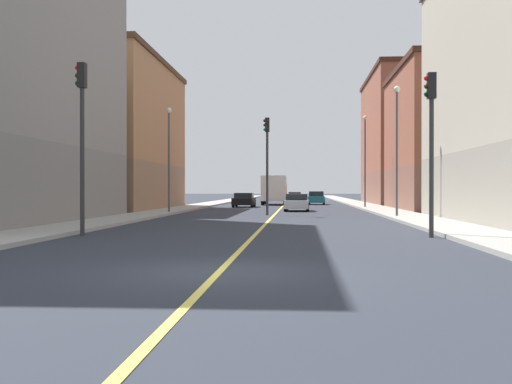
# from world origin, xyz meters

# --- Properties ---
(ground_plane) EXTENTS (400.00, 400.00, 0.00)m
(ground_plane) POSITION_xyz_m (0.00, 0.00, 0.00)
(ground_plane) COLOR #2A2E37
(ground_plane) RESTS_ON ground
(sidewalk_left) EXTENTS (2.69, 168.00, 0.15)m
(sidewalk_left) POSITION_xyz_m (7.95, 49.00, 0.07)
(sidewalk_left) COLOR #9E9B93
(sidewalk_left) RESTS_ON ground
(sidewalk_right) EXTENTS (2.69, 168.00, 0.15)m
(sidewalk_right) POSITION_xyz_m (-7.95, 49.00, 0.07)
(sidewalk_right) COLOR #9E9B93
(sidewalk_right) RESTS_ON ground
(lane_center_stripe) EXTENTS (0.16, 154.00, 0.01)m
(lane_center_stripe) POSITION_xyz_m (0.00, 49.00, 0.01)
(lane_center_stripe) COLOR #E5D14C
(lane_center_stripe) RESTS_ON ground
(building_left_mid) EXTENTS (11.21, 15.37, 11.26)m
(building_left_mid) POSITION_xyz_m (14.76, 37.63, 5.64)
(building_left_mid) COLOR brown
(building_left_mid) RESTS_ON ground
(building_left_far) EXTENTS (11.21, 19.69, 14.19)m
(building_left_far) POSITION_xyz_m (14.76, 57.34, 7.10)
(building_left_far) COLOR brown
(building_left_far) RESTS_ON ground
(building_right_midblock) EXTENTS (11.21, 19.01, 12.06)m
(building_right_midblock) POSITION_xyz_m (-14.76, 37.49, 6.04)
(building_right_midblock) COLOR #8F6B4F
(building_right_midblock) RESTS_ON ground
(traffic_light_left_near) EXTENTS (0.40, 0.32, 5.73)m
(traffic_light_left_near) POSITION_xyz_m (6.19, 9.49, 3.73)
(traffic_light_left_near) COLOR #2D2D2D
(traffic_light_left_near) RESTS_ON ground
(traffic_light_right_near) EXTENTS (0.40, 0.32, 6.25)m
(traffic_light_right_near) POSITION_xyz_m (-6.22, 9.49, 4.03)
(traffic_light_right_near) COLOR #2D2D2D
(traffic_light_right_near) RESTS_ON ground
(traffic_light_median_far) EXTENTS (0.40, 0.32, 6.25)m
(traffic_light_median_far) POSITION_xyz_m (-0.46, 27.60, 4.03)
(traffic_light_median_far) COLOR #2D2D2D
(traffic_light_median_far) RESTS_ON ground
(street_lamp_left_near) EXTENTS (0.36, 0.36, 7.45)m
(street_lamp_left_near) POSITION_xyz_m (7.21, 23.89, 4.64)
(street_lamp_left_near) COLOR #4C4C51
(street_lamp_left_near) RESTS_ON ground
(street_lamp_right_near) EXTENTS (0.36, 0.36, 7.04)m
(street_lamp_right_near) POSITION_xyz_m (-7.21, 29.43, 4.42)
(street_lamp_right_near) COLOR #4C4C51
(street_lamp_right_near) RESTS_ON ground
(street_lamp_left_far) EXTENTS (0.36, 0.36, 7.79)m
(street_lamp_left_far) POSITION_xyz_m (7.21, 41.55, 4.82)
(street_lamp_left_far) COLOR #4C4C51
(street_lamp_left_far) RESTS_ON ground
(car_silver) EXTENTS (1.91, 4.45, 1.31)m
(car_silver) POSITION_xyz_m (1.42, 35.23, 0.64)
(car_silver) COLOR silver
(car_silver) RESTS_ON ground
(car_teal) EXTENTS (1.91, 4.55, 1.42)m
(car_teal) POSITION_xyz_m (3.42, 55.15, 0.69)
(car_teal) COLOR #196670
(car_teal) RESTS_ON ground
(car_orange) EXTENTS (1.84, 3.96, 1.28)m
(car_orange) POSITION_xyz_m (1.00, 65.76, 0.64)
(car_orange) COLOR orange
(car_orange) RESTS_ON ground
(car_black) EXTENTS (1.95, 4.36, 1.31)m
(car_black) POSITION_xyz_m (-3.49, 45.24, 0.65)
(car_black) COLOR black
(car_black) RESTS_ON ground
(box_truck) EXTENTS (2.58, 7.71, 3.03)m
(box_truck) POSITION_xyz_m (-1.04, 54.01, 1.60)
(box_truck) COLOR maroon
(box_truck) RESTS_ON ground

